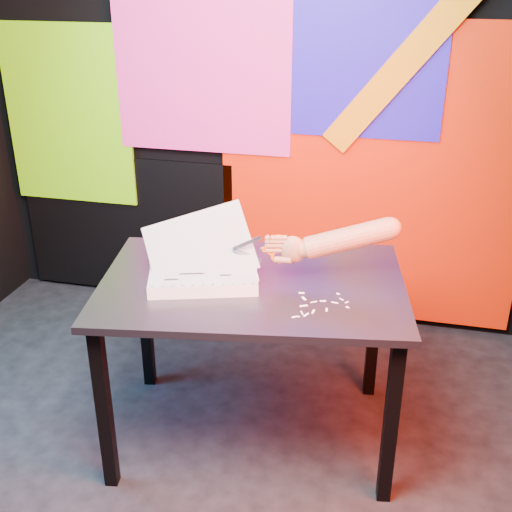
# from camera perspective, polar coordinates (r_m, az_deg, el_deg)

# --- Properties ---
(room) EXTENTS (3.01, 3.01, 2.71)m
(room) POSITION_cam_1_polar(r_m,az_deg,el_deg) (2.05, -10.73, 8.97)
(room) COLOR black
(room) RESTS_ON ground
(backdrop) EXTENTS (2.88, 0.05, 2.08)m
(backdrop) POSITION_cam_1_polar(r_m,az_deg,el_deg) (3.48, 0.40, 9.14)
(backdrop) COLOR red
(backdrop) RESTS_ON ground
(work_table) EXTENTS (1.30, 0.97, 0.75)m
(work_table) POSITION_cam_1_polar(r_m,az_deg,el_deg) (2.56, -0.33, -4.07)
(work_table) COLOR black
(work_table) RESTS_ON ground
(printout_stack) EXTENTS (0.51, 0.41, 0.31)m
(printout_stack) POSITION_cam_1_polar(r_m,az_deg,el_deg) (2.52, -4.73, -1.52)
(printout_stack) COLOR silver
(printout_stack) RESTS_ON work_table
(scissors) EXTENTS (0.21, 0.05, 0.12)m
(scissors) POSITION_cam_1_polar(r_m,az_deg,el_deg) (2.47, 1.69, 0.60)
(scissors) COLOR silver
(scissors) RESTS_ON printout_stack
(hand_forearm) EXTENTS (0.50, 0.16, 0.19)m
(hand_forearm) POSITION_cam_1_polar(r_m,az_deg,el_deg) (2.47, 7.38, 1.42)
(hand_forearm) COLOR #9D6E4D
(hand_forearm) RESTS_ON work_table
(paper_clippings) EXTENTS (0.20, 0.23, 0.00)m
(paper_clippings) POSITION_cam_1_polar(r_m,az_deg,el_deg) (2.36, 5.37, -4.34)
(paper_clippings) COLOR silver
(paper_clippings) RESTS_ON work_table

